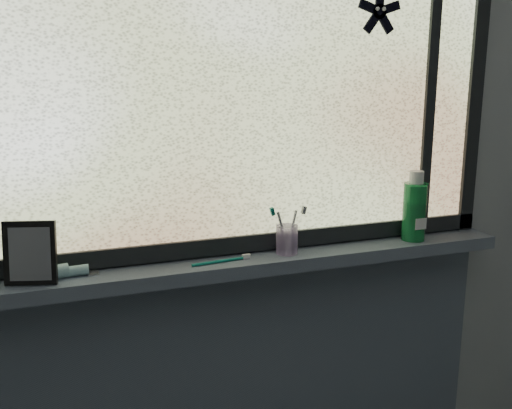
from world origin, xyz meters
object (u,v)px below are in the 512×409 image
at_px(toothbrush_cup, 287,240).
at_px(vanity_mirror, 30,253).
at_px(cream_tube, 417,211).
at_px(mouthwash_bottle, 415,206).

bearing_deg(toothbrush_cup, vanity_mirror, -179.15).
relative_size(toothbrush_cup, cream_tube, 0.69).
relative_size(mouthwash_bottle, cream_tube, 1.50).
height_order(toothbrush_cup, mouthwash_bottle, mouthwash_bottle).
xyz_separation_m(mouthwash_bottle, cream_tube, (0.02, 0.01, -0.02)).
bearing_deg(vanity_mirror, mouthwash_bottle, 16.14).
relative_size(vanity_mirror, cream_tube, 1.31).
relative_size(vanity_mirror, mouthwash_bottle, 0.88).
xyz_separation_m(vanity_mirror, mouthwash_bottle, (1.14, 0.00, 0.03)).
bearing_deg(mouthwash_bottle, cream_tube, 35.35).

